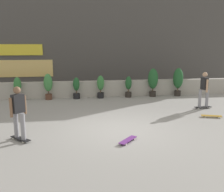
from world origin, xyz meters
TOP-DOWN VIEW (x-y plane):
  - ground_plane at (0.00, 0.00)m, footprint 48.00×48.00m
  - planter_wall at (0.00, 6.00)m, footprint 18.00×0.40m
  - building_backdrop at (-0.01, 10.00)m, footprint 20.00×2.08m
  - potted_plant_0 at (-4.47, 5.55)m, footprint 0.39×0.39m
  - potted_plant_1 at (-2.89, 5.55)m, footprint 0.46×0.46m
  - potted_plant_2 at (-1.39, 5.55)m, footprint 0.36×0.36m
  - potted_plant_3 at (-0.06, 5.55)m, footprint 0.39×0.39m
  - potted_plant_4 at (1.52, 5.55)m, footprint 0.36×0.36m
  - potted_plant_5 at (2.94, 5.55)m, footprint 0.56×0.56m
  - potted_plant_6 at (4.43, 5.55)m, footprint 0.57×0.57m
  - skater_foreground at (4.42, 2.45)m, footprint 0.81×0.56m
  - skater_by_wall_left at (-3.18, -0.64)m, footprint 0.70×0.71m
  - skateboard_near_camera at (4.04, 0.97)m, footprint 0.82×0.45m
  - skateboard_aside at (0.10, -1.24)m, footprint 0.68×0.73m

SIDE VIEW (x-z plane):
  - ground_plane at x=0.00m, z-range 0.00..0.00m
  - skateboard_near_camera at x=4.04m, z-range 0.02..0.10m
  - skateboard_aside at x=0.10m, z-range 0.02..0.10m
  - planter_wall at x=0.00m, z-range 0.00..0.90m
  - potted_plant_2 at x=-1.39m, z-range 0.02..1.20m
  - potted_plant_4 at x=1.52m, z-range 0.03..1.21m
  - potted_plant_0 at x=-4.47m, z-range 0.05..1.30m
  - potted_plant_3 at x=-0.06m, z-range 0.06..1.31m
  - potted_plant_1 at x=-2.89m, z-range 0.10..1.50m
  - skater_foreground at x=4.42m, z-range 0.09..1.79m
  - skater_by_wall_left at x=-3.18m, z-range 0.09..1.79m
  - potted_plant_5 at x=2.94m, z-range 0.14..1.75m
  - potted_plant_6 at x=4.43m, z-range 0.14..1.75m
  - building_backdrop at x=-0.01m, z-range 0.00..6.50m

